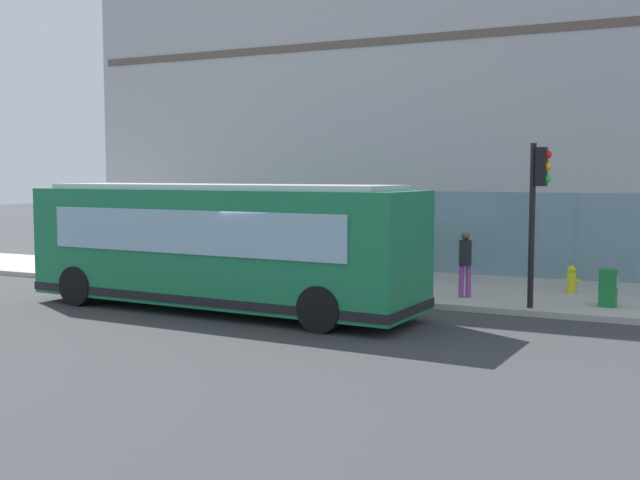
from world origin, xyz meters
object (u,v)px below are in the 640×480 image
(pedestrian_by_light_pole, at_px, (215,247))
(pedestrian_near_building_entrance, at_px, (465,259))
(newspaper_vending_box, at_px, (608,288))
(city_bus_nearside, at_px, (220,247))
(fire_hydrant, at_px, (571,279))
(pedestrian_walking_along_curb, at_px, (381,247))
(traffic_light_near_corner, at_px, (538,194))

(pedestrian_by_light_pole, bearing_deg, pedestrian_near_building_entrance, -87.98)
(pedestrian_by_light_pole, relative_size, newspaper_vending_box, 1.97)
(pedestrian_by_light_pole, distance_m, pedestrian_near_building_entrance, 7.48)
(city_bus_nearside, distance_m, pedestrian_by_light_pole, 4.21)
(pedestrian_near_building_entrance, xyz_separation_m, newspaper_vending_box, (0.15, -3.46, -0.53))
(city_bus_nearside, distance_m, fire_hydrant, 9.38)
(pedestrian_by_light_pole, distance_m, newspaper_vending_box, 10.96)
(pedestrian_walking_along_curb, relative_size, newspaper_vending_box, 1.99)
(pedestrian_by_light_pole, bearing_deg, fire_hydrant, -77.26)
(fire_hydrant, bearing_deg, pedestrian_walking_along_curb, 93.78)
(newspaper_vending_box, bearing_deg, city_bus_nearside, 114.26)
(traffic_light_near_corner, height_order, pedestrian_near_building_entrance, traffic_light_near_corner)
(traffic_light_near_corner, relative_size, pedestrian_near_building_entrance, 2.28)
(newspaper_vending_box, bearing_deg, pedestrian_by_light_pole, 92.18)
(city_bus_nearside, xyz_separation_m, traffic_light_near_corner, (2.81, -7.00, 1.30))
(traffic_light_near_corner, xyz_separation_m, pedestrian_by_light_pole, (0.61, 9.42, -1.68))
(traffic_light_near_corner, relative_size, newspaper_vending_box, 4.32)
(fire_hydrant, height_order, pedestrian_near_building_entrance, pedestrian_near_building_entrance)
(pedestrian_near_building_entrance, distance_m, newspaper_vending_box, 3.50)
(traffic_light_near_corner, height_order, newspaper_vending_box, traffic_light_near_corner)
(pedestrian_by_light_pole, xyz_separation_m, pedestrian_walking_along_curb, (1.87, -4.54, 0.01))
(city_bus_nearside, bearing_deg, traffic_light_near_corner, -68.15)
(pedestrian_by_light_pole, bearing_deg, newspaper_vending_box, -87.82)
(pedestrian_walking_along_curb, bearing_deg, fire_hydrant, -86.22)
(pedestrian_by_light_pole, bearing_deg, traffic_light_near_corner, -93.73)
(traffic_light_near_corner, bearing_deg, newspaper_vending_box, -55.77)
(city_bus_nearside, bearing_deg, pedestrian_by_light_pole, 35.26)
(traffic_light_near_corner, height_order, fire_hydrant, traffic_light_near_corner)
(fire_hydrant, bearing_deg, pedestrian_near_building_entrance, 129.70)
(pedestrian_near_building_entrance, relative_size, newspaper_vending_box, 1.89)
(pedestrian_walking_along_curb, relative_size, pedestrian_near_building_entrance, 1.05)
(fire_hydrant, relative_size, newspaper_vending_box, 0.82)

